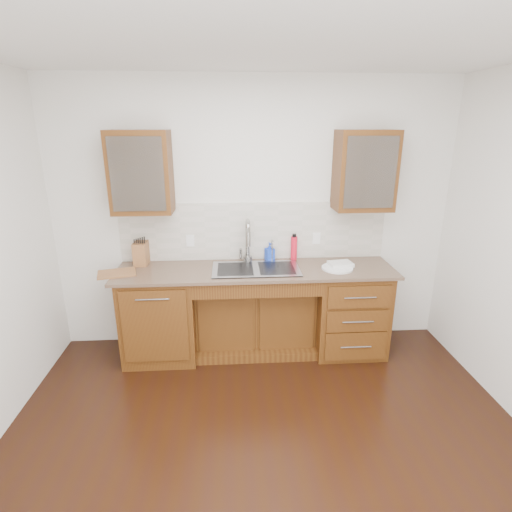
{
  "coord_description": "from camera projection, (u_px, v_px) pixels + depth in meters",
  "views": [
    {
      "loc": [
        -0.24,
        -2.21,
        2.25
      ],
      "look_at": [
        0.0,
        1.4,
        1.05
      ],
      "focal_mm": 28.0,
      "sensor_mm": 36.0,
      "label": 1
    }
  ],
  "objects": [
    {
      "name": "filter_tap",
      "position": [
        272.0,
        250.0,
        4.06
      ],
      "size": [
        0.02,
        0.02,
        0.24
      ],
      "primitive_type": "cylinder",
      "color": "#999993",
      "rests_on": "countertop"
    },
    {
      "name": "outlet_left",
      "position": [
        190.0,
        241.0,
        4.06
      ],
      "size": [
        0.08,
        0.01,
        0.12
      ],
      "primitive_type": "cube",
      "color": "white",
      "rests_on": "backsplash"
    },
    {
      "name": "upper_cabinet_left",
      "position": [
        141.0,
        172.0,
        3.67
      ],
      "size": [
        0.55,
        0.34,
        0.75
      ],
      "primitive_type": "cube",
      "color": "#593014",
      "rests_on": "wall_back"
    },
    {
      "name": "cup_right_b",
      "position": [
        374.0,
        176.0,
        3.82
      ],
      "size": [
        0.13,
        0.13,
        0.1
      ],
      "primitive_type": "imported",
      "rotation": [
        0.0,
        0.0,
        0.22
      ],
      "color": "white",
      "rests_on": "upper_cabinet_right"
    },
    {
      "name": "knife_block",
      "position": [
        141.0,
        253.0,
        3.98
      ],
      "size": [
        0.13,
        0.21,
        0.23
      ],
      "primitive_type": "cube",
      "rotation": [
        0.0,
        0.0,
        -0.03
      ],
      "color": "#8B6044",
      "rests_on": "countertop"
    },
    {
      "name": "plate",
      "position": [
        337.0,
        268.0,
        3.87
      ],
      "size": [
        0.39,
        0.39,
        0.02
      ],
      "primitive_type": "cylinder",
      "rotation": [
        0.0,
        0.0,
        0.36
      ],
      "color": "white",
      "rests_on": "countertop"
    },
    {
      "name": "soap_bottle",
      "position": [
        270.0,
        252.0,
        4.1
      ],
      "size": [
        0.11,
        0.11,
        0.18
      ],
      "primitive_type": "imported",
      "rotation": [
        0.0,
        0.0,
        0.38
      ],
      "color": "blue",
      "rests_on": "countertop"
    },
    {
      "name": "ceiling",
      "position": [
        275.0,
        16.0,
        1.95
      ],
      "size": [
        4.0,
        3.5,
        0.1
      ],
      "primitive_type": "cube",
      "color": "white",
      "rests_on": "wall_back"
    },
    {
      "name": "countertop",
      "position": [
        256.0,
        270.0,
        3.88
      ],
      "size": [
        2.7,
        0.65,
        0.03
      ],
      "primitive_type": "cube",
      "color": "#84705B",
      "rests_on": "base_cabinet_left"
    },
    {
      "name": "base_cabinet_left",
      "position": [
        161.0,
        315.0,
        3.98
      ],
      "size": [
        0.7,
        0.62,
        0.88
      ],
      "primitive_type": "cube",
      "color": "#593014",
      "rests_on": "ground"
    },
    {
      "name": "cup_right_a",
      "position": [
        351.0,
        176.0,
        3.81
      ],
      "size": [
        0.14,
        0.14,
        0.11
      ],
      "primitive_type": "imported",
      "rotation": [
        0.0,
        0.0,
        -0.02
      ],
      "color": "white",
      "rests_on": "upper_cabinet_right"
    },
    {
      "name": "dish_towel",
      "position": [
        340.0,
        264.0,
        3.91
      ],
      "size": [
        0.24,
        0.19,
        0.04
      ],
      "primitive_type": "cube",
      "rotation": [
        0.0,
        0.0,
        0.15
      ],
      "color": "white",
      "rests_on": "plate"
    },
    {
      "name": "base_cabinet_right",
      "position": [
        348.0,
        309.0,
        4.1
      ],
      "size": [
        0.7,
        0.62,
        0.88
      ],
      "primitive_type": "cube",
      "color": "#593014",
      "rests_on": "ground"
    },
    {
      "name": "cup_left_a",
      "position": [
        127.0,
        179.0,
        3.68
      ],
      "size": [
        0.14,
        0.14,
        0.09
      ],
      "primitive_type": "imported",
      "rotation": [
        0.0,
        0.0,
        -0.34
      ],
      "color": "silver",
      "rests_on": "upper_cabinet_left"
    },
    {
      "name": "base_cabinet_center",
      "position": [
        255.0,
        316.0,
        4.15
      ],
      "size": [
        1.2,
        0.44,
        0.7
      ],
      "primitive_type": "cube",
      "color": "#593014",
      "rests_on": "ground"
    },
    {
      "name": "wall_back",
      "position": [
        253.0,
        216.0,
        4.09
      ],
      "size": [
        4.0,
        0.1,
        2.7
      ],
      "primitive_type": "cube",
      "color": "white",
      "rests_on": "ground"
    },
    {
      "name": "cutting_board",
      "position": [
        117.0,
        273.0,
        3.74
      ],
      "size": [
        0.39,
        0.32,
        0.02
      ],
      "primitive_type": "cube",
      "rotation": [
        0.0,
        0.0,
        0.25
      ],
      "color": "olive",
      "rests_on": "countertop"
    },
    {
      "name": "upper_cabinet_right",
      "position": [
        364.0,
        171.0,
        3.8
      ],
      "size": [
        0.55,
        0.34,
        0.75
      ],
      "primitive_type": "cube",
      "color": "#593014",
      "rests_on": "wall_back"
    },
    {
      "name": "sink",
      "position": [
        256.0,
        278.0,
        3.89
      ],
      "size": [
        0.84,
        0.46,
        0.19
      ],
      "primitive_type": "cube",
      "color": "#9E9EA5",
      "rests_on": "countertop"
    },
    {
      "name": "outlet_right",
      "position": [
        316.0,
        238.0,
        4.14
      ],
      "size": [
        0.08,
        0.01,
        0.12
      ],
      "primitive_type": "cube",
      "color": "white",
      "rests_on": "backsplash"
    },
    {
      "name": "cup_left_b",
      "position": [
        150.0,
        178.0,
        3.69
      ],
      "size": [
        0.11,
        0.11,
        0.09
      ],
      "primitive_type": "imported",
      "rotation": [
        0.0,
        0.0,
        0.09
      ],
      "color": "white",
      "rests_on": "upper_cabinet_left"
    },
    {
      "name": "faucet",
      "position": [
        248.0,
        243.0,
        4.01
      ],
      "size": [
        0.04,
        0.04,
        0.4
      ],
      "primitive_type": "cylinder",
      "color": "#999993",
      "rests_on": "countertop"
    },
    {
      "name": "ground",
      "position": [
        269.0,
        465.0,
        2.83
      ],
      "size": [
        4.0,
        3.5,
        0.1
      ],
      "primitive_type": "cube",
      "color": "black"
    },
    {
      "name": "backsplash",
      "position": [
        254.0,
        231.0,
        4.08
      ],
      "size": [
        2.7,
        0.02,
        0.59
      ],
      "primitive_type": "cube",
      "color": "beige",
      "rests_on": "wall_back"
    },
    {
      "name": "water_bottle",
      "position": [
        294.0,
        248.0,
        4.12
      ],
      "size": [
        0.07,
        0.07,
        0.24
      ],
      "primitive_type": "cylinder",
      "rotation": [
        0.0,
        0.0,
        -0.02
      ],
      "color": "red",
      "rests_on": "countertop"
    }
  ]
}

